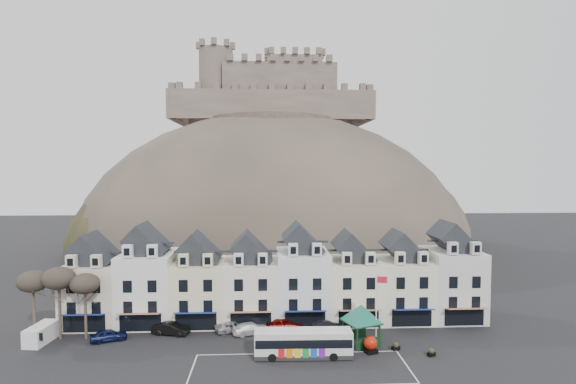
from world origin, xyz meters
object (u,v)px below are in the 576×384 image
Objects in this scene: bus_shelter at (361,313)px; car_charcoal at (326,324)px; car_black at (171,329)px; bus at (303,342)px; flagpole at (377,306)px; car_navy at (109,335)px; white_van at (41,334)px; red_buoy at (371,344)px; car_maroon at (284,324)px; car_white at (252,328)px; car_silver at (233,326)px.

car_charcoal is at bearing 103.70° from bus_shelter.
bus is at bearing -101.12° from car_black.
flagpole is at bearing -50.35° from bus_shelter.
car_charcoal is (26.00, 2.50, -0.06)m from car_navy.
bus_shelter is 1.47× the size of white_van.
red_buoy is 0.40× the size of car_maroon.
white_van is at bearing 75.93° from car_white.
flagpole is at bearing -155.17° from car_charcoal.
car_black is at bearing 76.10° from car_charcoal.
car_charcoal is at bearing 67.71° from bus.
car_silver is (-8.10, 8.01, -1.00)m from bus.
car_navy is 26.12m from car_charcoal.
car_navy is 1.05× the size of car_charcoal.
bus_shelter is at bearing 103.18° from red_buoy.
bus is 8.23m from car_maroon.
bus_shelter is at bearing -124.32° from car_white.
bus_shelter is at bearing 151.01° from flagpole.
car_white is 9.35m from car_charcoal.
car_charcoal is at bearing -114.42° from car_silver.
white_van is at bearing 68.37° from car_navy.
car_maroon is (-8.65, 4.91, -2.84)m from bus_shelter.
red_buoy is 0.41× the size of car_black.
flagpole is 1.82× the size of car_maroon.
car_white is at bearing 80.19° from car_charcoal.
car_navy is at bearing 6.44° from white_van.
car_charcoal is at bearing -73.95° from car_black.
bus_shelter is 29.69m from car_navy.
car_maroon is at bearing 150.50° from flagpole.
car_black is at bearing 86.33° from car_maroon.
white_van is 28.62m from car_maroon.
car_black is (-15.62, 7.22, -0.89)m from bus.
flagpole is 8.76m from car_charcoal.
car_black is (-22.56, 4.12, -2.88)m from bus_shelter.
flagpole is (1.07, 1.47, 3.86)m from red_buoy.
flagpole is at bearing -126.44° from car_maroon.
flagpole is 12.46m from car_maroon.
car_navy is 16.78m from car_white.
flagpole reaches higher than bus.
car_white is at bearing -77.84° from car_black.
flagpole is (1.62, -0.90, 1.18)m from bus_shelter.
bus reaches higher than red_buoy.
bus_shelter is 1.75× the size of car_charcoal.
red_buoy is at bearing -0.78° from white_van.
car_maroon reaches higher than car_black.
white_van is (-38.78, 3.31, -3.78)m from flagpole.
car_black reaches higher than car_silver.
red_buoy is 14.68m from car_white.
flagpole is 31.51m from car_navy.
car_white is 1.23× the size of car_charcoal.
car_black is at bearing -97.72° from car_navy.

